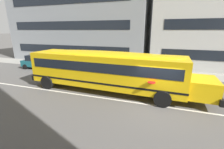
% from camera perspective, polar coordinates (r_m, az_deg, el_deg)
% --- Properties ---
extents(ground_plane, '(400.00, 400.00, 0.00)m').
position_cam_1_polar(ground_plane, '(10.21, 15.77, -10.96)').
color(ground_plane, '#54514F').
extents(sidewalk_far, '(120.00, 3.00, 0.01)m').
position_cam_1_polar(sidewalk_far, '(17.88, 17.27, 0.66)').
color(sidewalk_far, gray).
rests_on(sidewalk_far, ground_plane).
extents(lane_centreline, '(110.00, 0.16, 0.01)m').
position_cam_1_polar(lane_centreline, '(10.21, 15.77, -10.95)').
color(lane_centreline, silver).
rests_on(lane_centreline, ground_plane).
extents(school_bus, '(13.59, 3.50, 3.02)m').
position_cam_1_polar(school_bus, '(11.59, -1.73, 2.37)').
color(school_bus, yellow).
rests_on(school_bus, ground_plane).
extents(parked_car_teal_by_entrance, '(3.96, 2.00, 1.64)m').
position_cam_1_polar(parked_car_teal_by_entrance, '(20.85, -25.47, 4.32)').
color(parked_car_teal_by_entrance, '#195B66').
rests_on(parked_car_teal_by_entrance, ground_plane).
extents(apartment_block_far_left, '(20.81, 9.68, 13.30)m').
position_cam_1_polar(apartment_block_far_left, '(26.92, -10.56, 20.34)').
color(apartment_block_far_left, gray).
rests_on(apartment_block_far_left, ground_plane).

